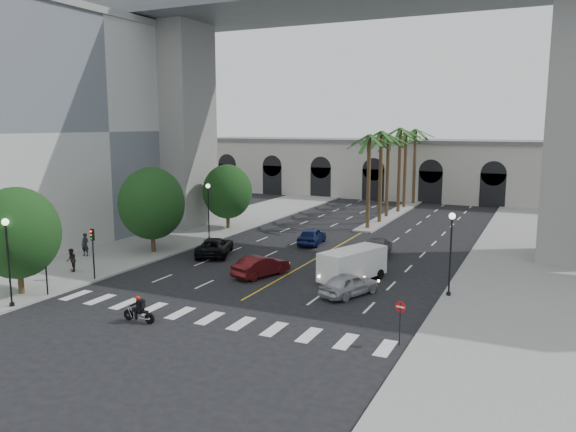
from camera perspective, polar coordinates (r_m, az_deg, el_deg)
The scene contains 31 objects.
ground at distance 33.20m, azimuth -6.52°, elevation -9.49°, with size 140.00×140.00×0.00m, color black.
sidewalk_left at distance 53.39m, azimuth -11.84°, elevation -2.34°, with size 8.00×100.00×0.15m, color gray.
sidewalk_right at distance 43.05m, azimuth 22.26°, elevation -5.64°, with size 8.00×100.00×0.15m, color gray.
median at distance 67.63m, azimuth 10.56°, elevation 0.15°, with size 2.00×24.00×0.20m, color gray.
building_left at distance 58.31m, azimuth -23.57°, elevation 8.19°, with size 16.50×32.50×20.60m.
pier_building at distance 83.62m, azimuth 13.61°, elevation 4.65°, with size 71.00×10.50×8.50m.
bridge at distance 51.06m, azimuth 10.33°, elevation 18.00°, with size 75.00×13.00×26.00m.
palm_a at distance 57.19m, azimuth 8.27°, elevation 7.63°, with size 3.20×3.20×10.30m.
palm_b at distance 60.99m, azimuth 9.47°, elevation 7.96°, with size 3.20×3.20×10.60m.
palm_c at distance 64.94m, azimuth 10.17°, elevation 7.61°, with size 3.20×3.20×10.10m.
palm_d at distance 68.71m, azimuth 11.35°, elevation 8.27°, with size 3.20×3.20×10.90m.
palm_e at distance 72.66m, azimuth 11.91°, elevation 7.94°, with size 3.20×3.20×10.40m.
palm_f at distance 76.49m, azimuth 12.83°, elevation 8.17°, with size 3.20×3.20×10.70m.
street_tree_near at distance 38.50m, azimuth -25.82°, elevation -1.56°, with size 5.20×5.20×6.89m.
street_tree_mid at distance 47.60m, azimuth -13.68°, elevation 1.24°, with size 5.44×5.44×7.21m.
street_tree_far at distance 57.40m, azimuth -6.17°, elevation 2.48°, with size 5.04×5.04×6.68m.
lamp_post_left_near at distance 36.21m, azimuth -26.57°, elevation -3.56°, with size 0.40×0.40×5.35m.
lamp_post_left_far at distance 51.61m, azimuth -8.08°, elevation 0.92°, with size 0.40×0.40×5.35m.
lamp_post_right at distance 35.87m, azimuth 16.21°, elevation -3.05°, with size 0.40×0.40×5.35m.
traffic_signal_near at distance 37.83m, azimuth -23.44°, elevation -3.92°, with size 0.25×0.18×3.65m.
traffic_signal_far at distance 40.51m, azimuth -19.22°, elevation -2.84°, with size 0.25×0.18×3.65m.
motorcycle_rider at distance 31.96m, azimuth -14.84°, elevation -9.25°, with size 2.04×0.55×1.47m.
car_a at distance 35.70m, azimuth 6.22°, elevation -6.91°, with size 1.72×4.27×1.45m, color #AFAFB4.
car_b at distance 39.93m, azimuth -2.75°, elevation -5.10°, with size 1.56×4.47×1.47m, color #4A0E11.
car_c at distance 46.61m, azimuth -7.45°, elevation -3.08°, with size 2.44×5.30×1.47m, color black.
car_d at distance 46.77m, azimuth 9.08°, elevation -3.08°, with size 2.04×5.01×1.45m, color #5A595D.
car_e at distance 50.38m, azimuth 2.44°, elevation -2.04°, with size 1.81×4.51×1.54m, color #101D4B.
cargo_van at distance 38.68m, azimuth 6.54°, elevation -4.84°, with size 3.65×5.64×2.25m.
pedestrian_a at distance 48.11m, azimuth -19.91°, elevation -2.75°, with size 0.68×0.45×1.86m, color black.
pedestrian_b at distance 43.39m, azimuth -21.16°, elevation -4.21°, with size 0.82×0.64×1.69m, color black.
do_not_enter_sign at distance 28.09m, azimuth 11.33°, elevation -9.69°, with size 0.54×0.13×2.21m.
Camera 1 is at (16.61, -26.70, 10.66)m, focal length 35.00 mm.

